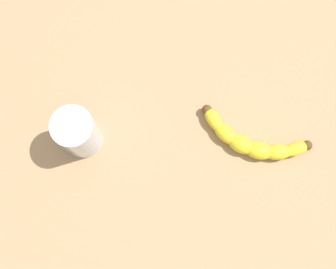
% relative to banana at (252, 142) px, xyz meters
% --- Properties ---
extents(wooden_tabletop, '(1.20, 1.20, 0.03)m').
position_rel_banana_xyz_m(wooden_tabletop, '(-0.13, -0.06, -0.03)').
color(wooden_tabletop, '#A1805A').
rests_on(wooden_tabletop, ground).
extents(banana, '(0.20, 0.11, 0.03)m').
position_rel_banana_xyz_m(banana, '(0.00, 0.00, 0.00)').
color(banana, yellow).
rests_on(banana, wooden_tabletop).
extents(smoothie_glass, '(0.07, 0.07, 0.11)m').
position_rel_banana_xyz_m(smoothie_glass, '(-0.24, -0.19, 0.04)').
color(smoothie_glass, silver).
rests_on(smoothie_glass, wooden_tabletop).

